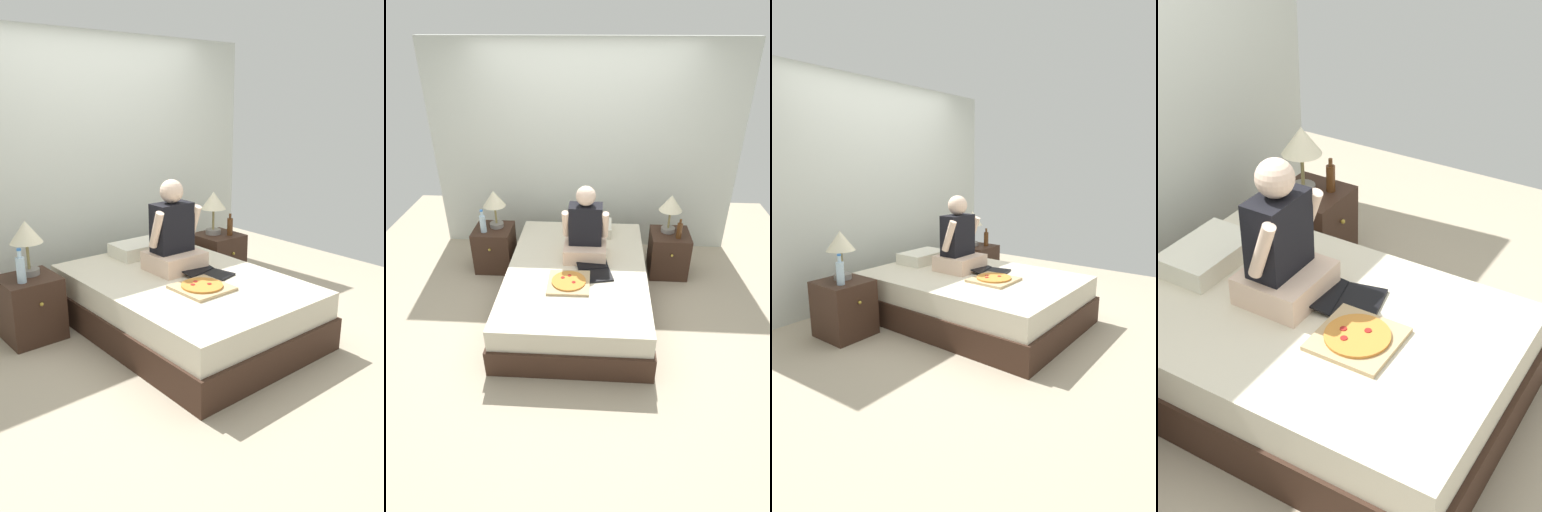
% 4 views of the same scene
% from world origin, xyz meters
% --- Properties ---
extents(ground_plane, '(5.72, 5.72, 0.00)m').
position_xyz_m(ground_plane, '(0.00, 0.00, 0.00)').
color(ground_plane, tan).
extents(wall_back, '(3.72, 0.12, 2.50)m').
position_xyz_m(wall_back, '(0.00, 1.41, 1.25)').
color(wall_back, silver).
rests_on(wall_back, ground).
extents(bed, '(1.45, 2.11, 0.47)m').
position_xyz_m(bed, '(0.00, 0.00, 0.23)').
color(bed, '#382319').
rests_on(bed, ground).
extents(nightstand_left, '(0.44, 0.47, 0.53)m').
position_xyz_m(nightstand_left, '(-1.04, 0.70, 0.26)').
color(nightstand_left, '#382319').
rests_on(nightstand_left, ground).
extents(lamp_on_left_nightstand, '(0.26, 0.26, 0.45)m').
position_xyz_m(lamp_on_left_nightstand, '(-1.00, 0.75, 0.85)').
color(lamp_on_left_nightstand, gray).
rests_on(lamp_on_left_nightstand, nightstand_left).
extents(water_bottle, '(0.07, 0.07, 0.28)m').
position_xyz_m(water_bottle, '(-1.12, 0.61, 0.64)').
color(water_bottle, silver).
rests_on(water_bottle, nightstand_left).
extents(nightstand_right, '(0.44, 0.47, 0.53)m').
position_xyz_m(nightstand_right, '(1.04, 0.70, 0.26)').
color(nightstand_right, '#382319').
rests_on(nightstand_right, ground).
extents(lamp_on_right_nightstand, '(0.26, 0.26, 0.45)m').
position_xyz_m(lamp_on_right_nightstand, '(1.01, 0.75, 0.85)').
color(lamp_on_right_nightstand, gray).
rests_on(lamp_on_right_nightstand, nightstand_right).
extents(beer_bottle, '(0.06, 0.06, 0.23)m').
position_xyz_m(beer_bottle, '(1.11, 0.60, 0.62)').
color(beer_bottle, '#512D14').
rests_on(beer_bottle, nightstand_right).
extents(pillow, '(0.52, 0.34, 0.12)m').
position_xyz_m(pillow, '(0.10, 0.77, 0.53)').
color(pillow, silver).
rests_on(pillow, bed).
extents(person_seated, '(0.47, 0.40, 0.78)m').
position_xyz_m(person_seated, '(0.07, 0.24, 0.76)').
color(person_seated, beige).
rests_on(person_seated, bed).
extents(laptop, '(0.40, 0.48, 0.07)m').
position_xyz_m(laptop, '(0.18, -0.09, 0.49)').
color(laptop, black).
rests_on(laptop, bed).
extents(pizza_box, '(0.40, 0.40, 0.05)m').
position_xyz_m(pizza_box, '(-0.06, -0.30, 0.49)').
color(pizza_box, tan).
rests_on(pizza_box, bed).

